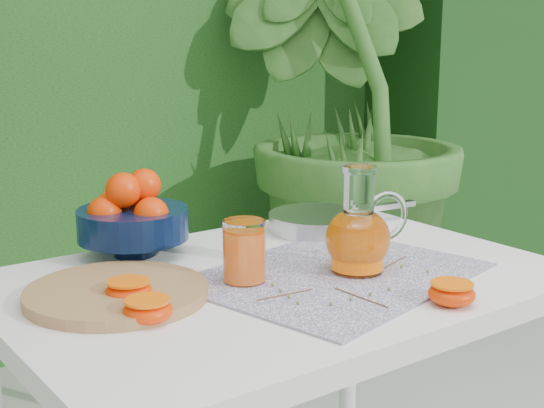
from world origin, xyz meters
TOP-DOWN VIEW (x-y plane):
  - potted_plant_right at (1.01, 1.13)m, footprint 2.14×2.14m
  - white_table at (-0.07, 0.04)m, footprint 1.00×0.70m
  - placemat at (0.02, -0.03)m, footprint 0.58×0.49m
  - cutting_board at (-0.36, 0.09)m, footprint 0.39×0.39m
  - fruit_bowl at (-0.23, 0.31)m, footprint 0.27×0.27m
  - juice_pitcher at (0.06, -0.04)m, footprint 0.18×0.14m
  - juice_tumbler at (-0.14, 0.03)m, footprint 0.09×0.09m
  - saute_pan at (0.20, 0.24)m, footprint 0.39×0.24m
  - orange_halves at (-0.21, -0.07)m, footprint 0.54×0.42m
  - thyme_sprigs at (-0.01, -0.09)m, footprint 0.38×0.24m

SIDE VIEW (x-z plane):
  - white_table at x=-0.07m, z-range 0.29..1.04m
  - placemat at x=0.02m, z-range 0.75..0.75m
  - thyme_sprigs at x=-0.01m, z-range 0.75..0.76m
  - cutting_board at x=-0.36m, z-range 0.75..0.77m
  - orange_halves at x=-0.21m, z-range 0.75..0.79m
  - saute_pan at x=0.20m, z-range 0.75..0.79m
  - juice_tumbler at x=-0.14m, z-range 0.75..0.86m
  - juice_pitcher at x=0.06m, z-range 0.72..0.92m
  - fruit_bowl at x=-0.23m, z-range 0.74..0.92m
  - potted_plant_right at x=1.01m, z-range 0.00..1.77m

